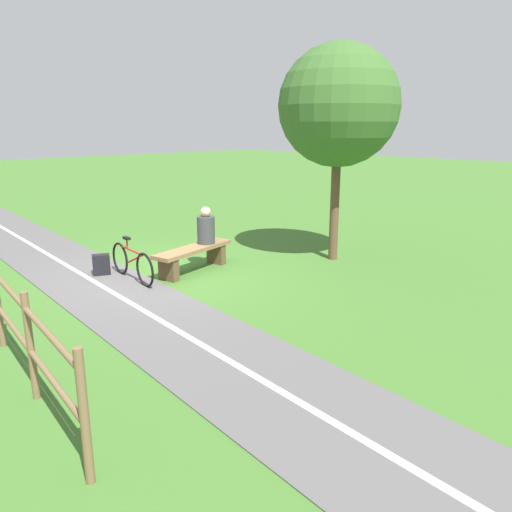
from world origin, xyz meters
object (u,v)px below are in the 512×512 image
Objects in this scene: backpack at (101,265)px; bicycle at (132,263)px; tree_near_bench at (339,106)px; person_seated at (206,228)px; bench at (194,254)px.

bicycle is at bearing 109.54° from backpack.
backpack is at bearing -29.82° from tree_near_bench.
backpack is at bearing -39.47° from person_seated.
person_seated is 1.73m from bicycle.
bicycle is (1.23, -0.35, -0.01)m from bench.
bench is 1.85m from backpack.
tree_near_bench reaches higher than bench.
person_seated is at bearing 180.00° from bench.
bicycle is 0.37× the size of tree_near_bench.
person_seated is 1.83× the size of backpack.
backpack is (1.90, -1.00, -0.64)m from person_seated.
bench is 4.74× the size of backpack.
tree_near_bench is at bearing 137.07° from person_seated.
backpack is 0.09× the size of tree_near_bench.
bicycle is (1.64, -0.26, -0.49)m from person_seated.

